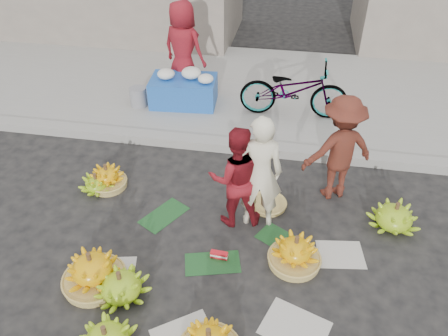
% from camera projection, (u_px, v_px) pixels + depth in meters
% --- Properties ---
extents(ground, '(80.00, 80.00, 0.00)m').
position_uv_depth(ground, '(224.00, 252.00, 5.31)').
color(ground, black).
rests_on(ground, ground).
extents(curb, '(40.00, 0.25, 0.15)m').
position_uv_depth(curb, '(247.00, 147.00, 7.01)').
color(curb, gray).
rests_on(curb, ground).
extents(sidewalk, '(40.00, 4.00, 0.12)m').
position_uv_depth(sidewalk, '(261.00, 90.00, 8.67)').
color(sidewalk, gray).
rests_on(sidewalk, ground).
extents(newspaper_scatter, '(3.20, 1.80, 0.00)m').
position_uv_depth(newspaper_scatter, '(211.00, 307.00, 4.68)').
color(newspaper_scatter, beige).
rests_on(newspaper_scatter, ground).
extents(banana_leaves, '(2.00, 1.00, 0.00)m').
position_uv_depth(banana_leaves, '(219.00, 239.00, 5.48)').
color(banana_leaves, '#16421D').
rests_on(banana_leaves, ground).
extents(banana_bunch_0, '(0.78, 0.78, 0.47)m').
position_uv_depth(banana_bunch_0, '(92.00, 270.00, 4.82)').
color(banana_bunch_0, '#AB8D47').
rests_on(banana_bunch_0, ground).
extents(banana_bunch_1, '(0.73, 0.73, 0.38)m').
position_uv_depth(banana_bunch_1, '(121.00, 286.00, 4.70)').
color(banana_bunch_1, '#76AE18').
rests_on(banana_bunch_1, ground).
extents(banana_bunch_4, '(0.62, 0.62, 0.43)m').
position_uv_depth(banana_bunch_4, '(295.00, 252.00, 5.07)').
color(banana_bunch_4, '#AB8D47').
rests_on(banana_bunch_4, ground).
extents(banana_bunch_5, '(0.72, 0.72, 0.40)m').
position_uv_depth(banana_bunch_5, '(394.00, 216.00, 5.56)').
color(banana_bunch_5, '#76AE18').
rests_on(banana_bunch_5, ground).
extents(banana_bunch_6, '(0.45, 0.45, 0.29)m').
position_uv_depth(banana_bunch_6, '(96.00, 183.00, 6.19)').
color(banana_bunch_6, '#76AE18').
rests_on(banana_bunch_6, ground).
extents(banana_bunch_7, '(0.52, 0.52, 0.38)m').
position_uv_depth(banana_bunch_7, '(107.00, 178.00, 6.24)').
color(banana_bunch_7, '#AB8D47').
rests_on(banana_bunch_7, ground).
extents(basket_spare, '(0.60, 0.60, 0.06)m').
position_uv_depth(basket_spare, '(268.00, 204.00, 5.97)').
color(basket_spare, '#AB8D47').
rests_on(basket_spare, ground).
extents(incense_stack, '(0.21, 0.08, 0.09)m').
position_uv_depth(incense_stack, '(219.00, 255.00, 5.21)').
color(incense_stack, red).
rests_on(incense_stack, ground).
extents(vendor_cream, '(0.62, 0.45, 1.58)m').
position_uv_depth(vendor_cream, '(259.00, 173.00, 5.28)').
color(vendor_cream, '#EDE6C8').
rests_on(vendor_cream, ground).
extents(vendor_red, '(0.79, 0.68, 1.39)m').
position_uv_depth(vendor_red, '(236.00, 178.00, 5.36)').
color(vendor_red, maroon).
rests_on(vendor_red, ground).
extents(man_striped, '(1.13, 0.92, 1.52)m').
position_uv_depth(man_striped, '(339.00, 149.00, 5.75)').
color(man_striped, maroon).
rests_on(man_striped, ground).
extents(flower_table, '(1.22, 0.82, 0.68)m').
position_uv_depth(flower_table, '(184.00, 89.00, 7.94)').
color(flower_table, '#1A4EAC').
rests_on(flower_table, sidewalk).
extents(grey_bucket, '(0.30, 0.30, 0.34)m').
position_uv_depth(grey_bucket, '(138.00, 97.00, 7.94)').
color(grey_bucket, gray).
rests_on(grey_bucket, sidewalk).
extents(flower_vendor, '(0.98, 0.81, 1.72)m').
position_uv_depth(flower_vendor, '(183.00, 48.00, 7.99)').
color(flower_vendor, maroon).
rests_on(flower_vendor, sidewalk).
extents(bicycle, '(0.71, 1.87, 0.97)m').
position_uv_depth(bicycle, '(294.00, 90.00, 7.47)').
color(bicycle, gray).
rests_on(bicycle, sidewalk).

